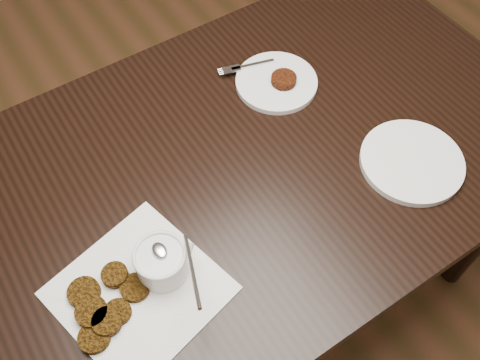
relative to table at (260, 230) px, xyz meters
name	(u,v)px	position (x,y,z in m)	size (l,w,h in m)	color
floor	(254,321)	(-0.08, -0.10, -0.38)	(4.00, 4.00, 0.00)	brown
table	(260,230)	(0.00, 0.00, 0.00)	(1.29, 0.83, 0.75)	black
napkin	(139,291)	(-0.38, -0.14, 0.38)	(0.27, 0.27, 0.00)	white
sauce_ramekin	(159,254)	(-0.32, -0.13, 0.44)	(0.13, 0.13, 0.13)	silver
patty_cluster	(105,309)	(-0.44, -0.15, 0.39)	(0.19, 0.19, 0.02)	#5E3A0C
plate_with_patty	(277,80)	(0.13, 0.14, 0.39)	(0.19, 0.19, 0.03)	white
plate_empty	(412,162)	(0.24, -0.20, 0.38)	(0.22, 0.22, 0.02)	white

